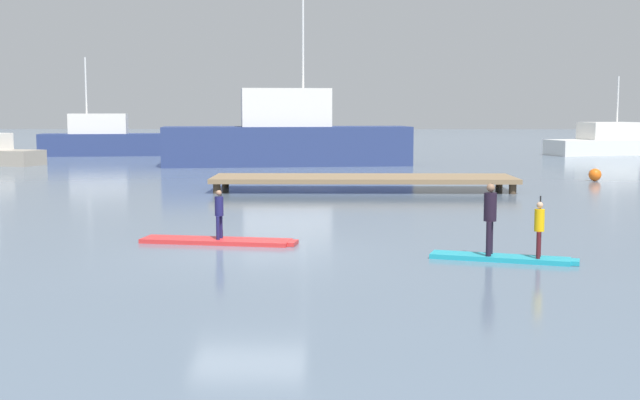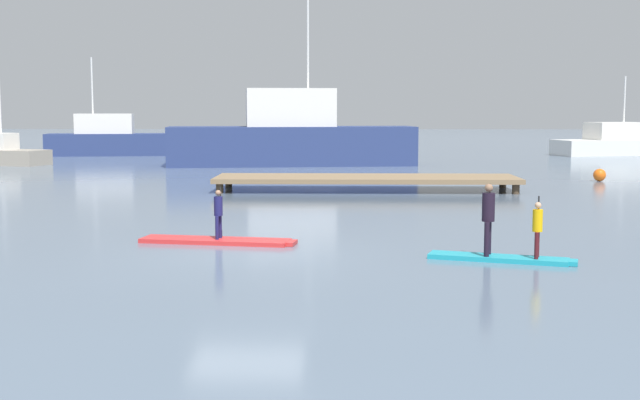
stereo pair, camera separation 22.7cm
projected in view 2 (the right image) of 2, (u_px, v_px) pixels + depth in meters
The scene contains 11 objects.
ground_plane at pixel (246, 253), 18.02m from camera, with size 240.00×240.00×0.00m, color slate.
paddleboard_near at pixel (218, 241), 19.45m from camera, with size 3.77×1.34×0.10m.
paddler_child_solo at pixel (218, 211), 19.39m from camera, with size 0.23×0.40×1.21m.
paddleboard_far at pixel (501, 258), 17.13m from camera, with size 3.04×1.43×0.10m.
paddler_adult at pixel (488, 214), 17.14m from camera, with size 0.33×0.47×1.50m.
paddler_child_front at pixel (537, 227), 16.84m from camera, with size 0.26×0.39×1.26m.
fishing_boat_white_large at pixel (291, 138), 46.69m from camera, with size 14.22×5.22×14.05m.
motor_boat_small_navy at pixel (615, 143), 57.63m from camera, with size 9.23×5.28×5.49m.
trawler_grey_distant at pixel (112, 140), 57.02m from camera, with size 9.24×3.65×6.72m.
floating_dock at pixel (366, 179), 32.17m from camera, with size 11.73×3.12×0.55m.
mooring_buoy_mid at pixel (600, 175), 36.33m from camera, with size 0.55×0.55×0.55m, color orange.
Camera 2 is at (2.07, -17.74, 3.12)m, focal length 46.29 mm.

